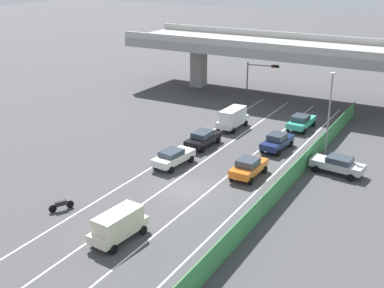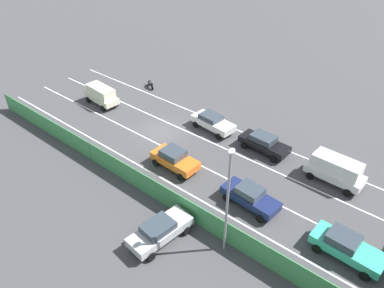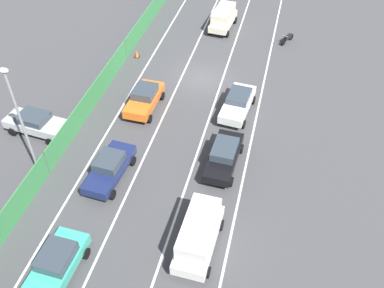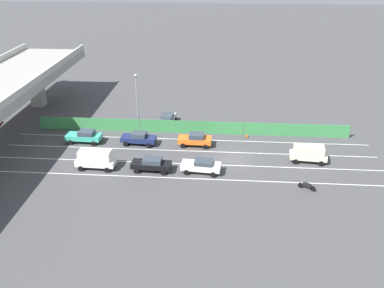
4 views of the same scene
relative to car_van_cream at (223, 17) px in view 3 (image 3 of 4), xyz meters
name	(u,v)px [view 3 (image 3 of 4)]	position (x,y,z in m)	size (l,w,h in m)	color
ground_plane	(202,79)	(0.06, 9.06, -1.19)	(300.00, 300.00, 0.00)	#424244
lane_line_left_edge	(253,132)	(-5.10, 14.85, -1.19)	(0.14, 47.57, 0.01)	silver
lane_line_mid_left	(207,125)	(-1.66, 14.85, -1.19)	(0.14, 47.57, 0.01)	silver
lane_line_mid_right	(162,118)	(1.77, 14.85, -1.19)	(0.14, 47.57, 0.01)	silver
lane_line_right_edge	(120,111)	(5.21, 14.85, -1.19)	(0.14, 47.57, 0.01)	silver
green_fence	(92,97)	(7.33, 14.85, -0.27)	(0.10, 43.67, 1.86)	#3D8E4C
car_van_cream	(223,17)	(0.00, 0.00, 0.00)	(2.29, 4.51, 2.10)	beige
car_hatchback_white	(238,103)	(-3.58, 12.79, -0.30)	(2.36, 4.71, 1.59)	silver
car_van_white	(199,233)	(-3.47, 25.28, 0.10)	(2.18, 4.68, 2.30)	silver
car_taxi_orange	(144,98)	(3.42, 13.98, -0.25)	(2.17, 4.39, 1.74)	orange
car_sedan_black	(224,155)	(-3.62, 18.61, -0.29)	(2.15, 4.74, 1.63)	black
car_sedan_navy	(110,167)	(3.25, 21.46, -0.28)	(2.24, 4.66, 1.69)	navy
car_taxi_teal	(55,267)	(3.33, 28.79, -0.27)	(2.23, 4.70, 1.69)	teal
motorcycle	(288,38)	(-6.43, 1.23, -0.73)	(1.03, 1.77, 0.93)	black
parked_wagon_silver	(36,123)	(10.01, 18.56, -0.30)	(4.80, 2.42, 1.59)	#B2B5B7
street_lamp	(20,117)	(7.86, 22.39, 3.70)	(0.60, 0.36, 8.20)	gray
traffic_cone	(137,54)	(6.52, 7.07, -0.89)	(0.47, 0.47, 0.64)	orange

